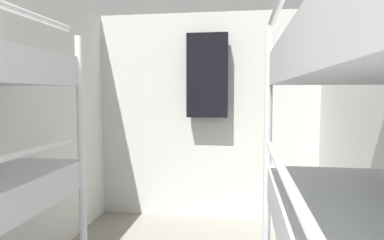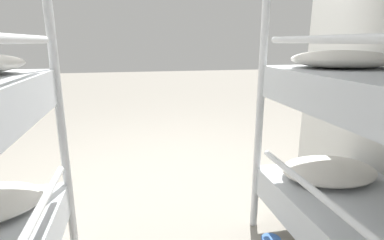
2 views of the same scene
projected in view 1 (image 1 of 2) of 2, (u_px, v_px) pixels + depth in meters
name	position (u px, v px, depth m)	size (l,w,h in m)	color
wall_back	(206.00, 117.00, 3.87)	(2.58, 0.06, 2.31)	silver
hanging_coat	(207.00, 76.00, 3.69)	(0.44, 0.12, 0.90)	black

